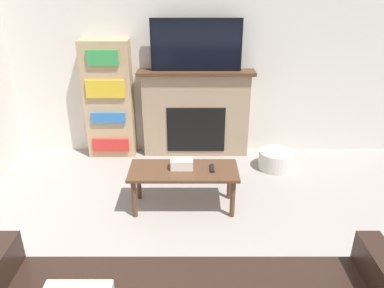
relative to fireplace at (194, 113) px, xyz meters
The scene contains 8 objects.
wall_back 0.80m from the fireplace, 109.42° to the left, with size 5.55×0.06×2.70m.
fireplace is the anchor object (origin of this frame).
tv 0.87m from the fireplace, 90.00° to the right, with size 1.09×0.03×0.62m.
coffee_table 1.30m from the fireplace, 95.98° to the right, with size 1.08×0.45×0.44m.
tissue_box 1.28m from the fireplace, 96.78° to the right, with size 0.22×0.12×0.10m.
remote_control 1.29m from the fireplace, 83.34° to the right, with size 0.04×0.15×0.02m.
bookshelf 1.11m from the fireplace, behind, with size 0.60×0.29×1.49m.
storage_basket 1.17m from the fireplace, 23.92° to the right, with size 0.42×0.42×0.23m.
Camera 1 is at (0.00, -0.97, 2.21)m, focal length 35.00 mm.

